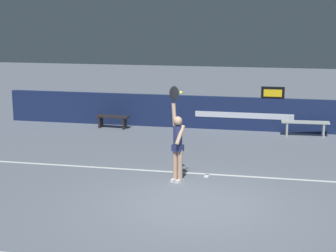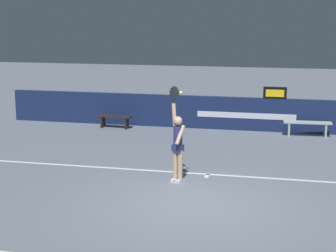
{
  "view_description": "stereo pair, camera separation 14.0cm",
  "coord_description": "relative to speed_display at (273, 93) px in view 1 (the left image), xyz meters",
  "views": [
    {
      "loc": [
        1.68,
        -10.78,
        4.05
      ],
      "look_at": [
        -0.82,
        1.17,
        1.44
      ],
      "focal_mm": 56.8,
      "sensor_mm": 36.0,
      "label": 1
    },
    {
      "loc": [
        1.82,
        -10.75,
        4.05
      ],
      "look_at": [
        -0.82,
        1.17,
        1.44
      ],
      "focal_mm": 56.8,
      "sensor_mm": 36.0,
      "label": 2
    }
  ],
  "objects": [
    {
      "name": "courtside_bench_far",
      "position": [
        -5.58,
        -0.67,
        -1.02
      ],
      "size": [
        1.23,
        0.45,
        0.45
      ],
      "color": "black",
      "rests_on": "ground"
    },
    {
      "name": "courtside_bench_near",
      "position": [
        1.11,
        -0.59,
        -0.97
      ],
      "size": [
        1.58,
        0.44,
        0.51
      ],
      "color": "#AEB5AD",
      "rests_on": "ground"
    },
    {
      "name": "speed_display",
      "position": [
        0.0,
        0.0,
        0.0
      ],
      "size": [
        0.79,
        0.18,
        0.4
      ],
      "color": "black",
      "rests_on": "back_wall"
    },
    {
      "name": "tennis_player",
      "position": [
        -2.15,
        -6.24,
        -0.38
      ],
      "size": [
        0.45,
        0.42,
        2.37
      ],
      "color": "tan",
      "rests_on": "ground"
    },
    {
      "name": "tennis_ball",
      "position": [
        -2.03,
        -6.51,
        0.89
      ],
      "size": [
        0.07,
        0.07,
        0.07
      ],
      "color": "#C5DA39"
    },
    {
      "name": "back_wall",
      "position": [
        -1.51,
        0.0,
        -0.78
      ],
      "size": [
        16.47,
        0.22,
        1.16
      ],
      "color": "#16234B",
      "rests_on": "ground"
    },
    {
      "name": "court_lines",
      "position": [
        -1.51,
        -8.1,
        -1.35
      ],
      "size": [
        12.27,
        5.38,
        0.0
      ],
      "color": "white",
      "rests_on": "ground"
    },
    {
      "name": "ground_plane",
      "position": [
        -1.51,
        -7.69,
        -1.36
      ],
      "size": [
        60.0,
        60.0,
        0.0
      ],
      "primitive_type": "plane",
      "color": "slate"
    }
  ]
}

